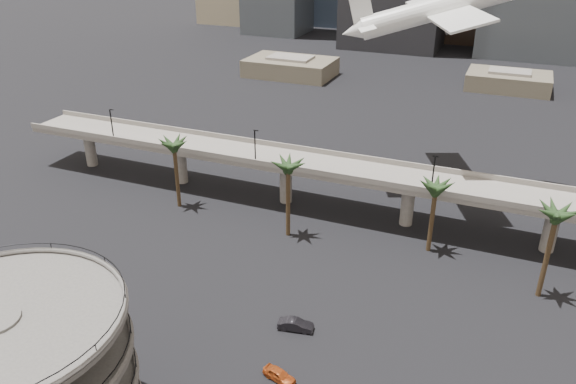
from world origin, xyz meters
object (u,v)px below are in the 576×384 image
at_px(airborne_jet, 450,6).
at_px(car_a, 279,375).
at_px(overpass, 345,174).
at_px(car_b, 296,325).
at_px(parking_ramp, 10,376).

distance_m(airborne_jet, car_a, 68.06).
height_order(overpass, car_a, overpass).
bearing_deg(overpass, car_b, -83.11).
height_order(parking_ramp, car_a, parking_ramp).
bearing_deg(car_b, overpass, -4.00).
bearing_deg(car_b, airborne_jet, -19.60).
distance_m(parking_ramp, overpass, 60.46).
bearing_deg(parking_ramp, overpass, 77.57).
relative_size(parking_ramp, car_a, 5.56).
relative_size(parking_ramp, airborne_jet, 0.61).
bearing_deg(parking_ramp, car_a, 44.32).
distance_m(overpass, airborne_jet, 33.82).
bearing_deg(parking_ramp, car_b, 57.54).
relative_size(parking_ramp, overpass, 0.17).
distance_m(parking_ramp, car_a, 27.30).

